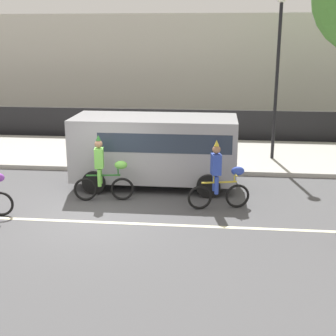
# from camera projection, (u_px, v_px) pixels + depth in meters

# --- Properties ---
(ground_plane) EXTENTS (80.00, 80.00, 0.00)m
(ground_plane) POSITION_uv_depth(u_px,v_px,m) (97.00, 215.00, 12.35)
(ground_plane) COLOR #4C4C4F
(road_centre_line) EXTENTS (36.00, 0.14, 0.01)m
(road_centre_line) POSITION_uv_depth(u_px,v_px,m) (92.00, 222.00, 11.87)
(road_centre_line) COLOR beige
(road_centre_line) RESTS_ON ground
(sidewalk_curb) EXTENTS (60.00, 5.00, 0.15)m
(sidewalk_curb) POSITION_uv_depth(u_px,v_px,m) (137.00, 153.00, 18.55)
(sidewalk_curb) COLOR #ADAAA3
(sidewalk_curb) RESTS_ON ground
(fence_line) EXTENTS (40.00, 0.08, 1.40)m
(fence_line) POSITION_uv_depth(u_px,v_px,m) (148.00, 124.00, 21.16)
(fence_line) COLOR black
(fence_line) RESTS_ON ground
(building_backdrop) EXTENTS (28.00, 8.00, 5.69)m
(building_backdrop) POSITION_uv_depth(u_px,v_px,m) (154.00, 65.00, 28.89)
(building_backdrop) COLOR beige
(building_backdrop) RESTS_ON ground
(parade_cyclist_lime) EXTENTS (1.71, 0.52, 1.92)m
(parade_cyclist_lime) POSITION_uv_depth(u_px,v_px,m) (104.00, 172.00, 13.21)
(parade_cyclist_lime) COLOR black
(parade_cyclist_lime) RESTS_ON ground
(parade_cyclist_cobalt) EXTENTS (1.69, 0.57, 1.92)m
(parade_cyclist_cobalt) POSITION_uv_depth(u_px,v_px,m) (220.00, 179.00, 12.58)
(parade_cyclist_cobalt) COLOR black
(parade_cyclist_cobalt) RESTS_ON ground
(parked_van_grey) EXTENTS (5.00, 2.22, 2.18)m
(parked_van_grey) POSITION_uv_depth(u_px,v_px,m) (157.00, 146.00, 14.46)
(parked_van_grey) COLOR #99999E
(parked_van_grey) RESTS_ON ground
(street_lamp_post) EXTENTS (0.36, 0.36, 5.86)m
(street_lamp_post) POSITION_uv_depth(u_px,v_px,m) (278.00, 53.00, 16.45)
(street_lamp_post) COLOR black
(street_lamp_post) RESTS_ON sidewalk_curb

